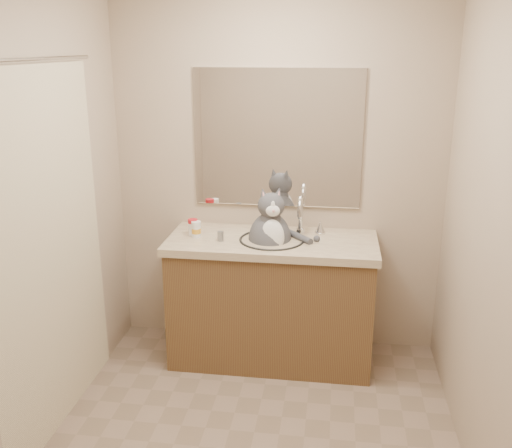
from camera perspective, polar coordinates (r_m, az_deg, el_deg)
The scene contains 8 objects.
room at distance 2.63m, azimuth -0.69°, elevation -1.05°, with size 2.22×2.52×2.42m.
vanity at distance 3.80m, azimuth 1.57°, elevation -7.32°, with size 1.34×0.59×1.12m.
mirror at distance 3.76m, azimuth 2.17°, elevation 8.51°, with size 1.10×0.02×0.90m, color white.
shower_curtain at distance 3.10m, azimuth -19.96°, elevation -2.51°, with size 0.02×1.30×1.93m.
cat at distance 3.64m, azimuth 1.45°, elevation -1.25°, with size 0.46×0.37×0.55m.
pill_bottle_redcap at distance 3.72m, azimuth -6.32°, elevation -0.31°, with size 0.08×0.08×0.11m.
pill_bottle_orange at distance 3.69m, azimuth -5.99°, elevation -0.55°, with size 0.07×0.07×0.10m.
grey_canister at distance 3.61m, azimuth -3.57°, elevation -1.23°, with size 0.05×0.05×0.06m.
Camera 1 is at (0.38, -2.46, 2.03)m, focal length 40.00 mm.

